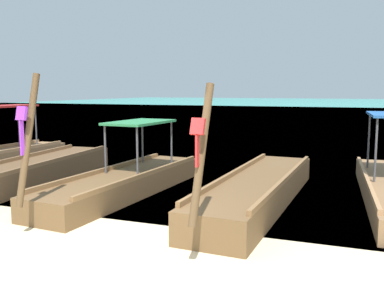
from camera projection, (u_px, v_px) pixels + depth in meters
name	position (u px, v px, depth m)	size (l,w,h in m)	color
ground	(99.00, 262.00, 6.24)	(120.00, 120.00, 0.00)	beige
sea_water	(327.00, 107.00, 63.78)	(120.00, 120.00, 0.00)	#2DB29E
longtail_boat_yellow_ribbon	(37.00, 171.00, 11.66)	(1.70, 6.25, 2.74)	brown
longtail_boat_violet_ribbon	(125.00, 181.00, 10.28)	(1.73, 6.19, 2.81)	brown
longtail_boat_red_ribbon	(258.00, 190.00, 9.41)	(1.62, 6.96, 2.62)	brown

